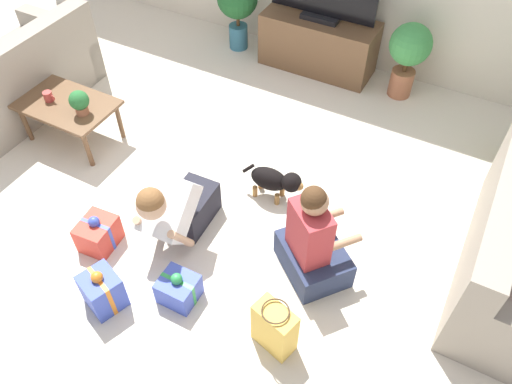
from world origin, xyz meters
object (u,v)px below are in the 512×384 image
Objects in this scene: person_sitting at (313,244)px; tabletop_plant at (79,102)px; person_kneeling at (176,208)px; potted_plant_back_right at (409,52)px; dog at (276,180)px; gift_box_c at (179,289)px; gift_bag_a at (275,328)px; potted_plant_back_left at (237,2)px; gift_box_b at (98,233)px; coffee_table at (68,108)px; mug at (48,96)px; gift_box_a at (103,291)px; sofa_left at (8,84)px; tv_console at (318,44)px.

tabletop_plant is at bearing 32.57° from person_sitting.
potted_plant_back_right is at bearing 67.45° from person_kneeling.
potted_plant_back_right is 1.98m from dog.
person_sitting reaches higher than gift_box_c.
gift_bag_a is at bearing -155.86° from dog.
gift_box_c is at bearing -67.64° from potted_plant_back_left.
potted_plant_back_right is 3.33m from gift_box_b.
person_kneeling is 1.04m from person_sitting.
gift_box_c is (0.30, -0.46, -0.23)m from person_kneeling.
gift_bag_a is (0.03, -0.65, -0.11)m from person_sitting.
coffee_table is 2.08m from gift_box_c.
potted_plant_back_right is 0.88× the size of person_sitting.
dog is 1.30m from gift_bag_a.
tabletop_plant is (-0.79, 0.83, 0.40)m from gift_box_b.
person_kneeling is 1.15m from gift_bag_a.
mug is at bearing -140.66° from potted_plant_back_right.
gift_box_b is at bearing 134.04° from gift_box_a.
gift_box_b is at bearing -46.37° from tabletop_plant.
dog is 2.44× the size of tabletop_plant.
tabletop_plant is at bearing 158.39° from gift_bag_a.
potted_plant_back_right is at bearing 40.52° from coffee_table.
tv_console is (2.35, 2.09, -0.00)m from sofa_left.
tabletop_plant reaches higher than dog.
gift_box_a is at bearing -41.95° from coffee_table.
mug reaches higher than gift_box_c.
tabletop_plant is (-2.34, 0.93, 0.33)m from gift_bag_a.
tv_console is 0.98m from potted_plant_back_right.
coffee_table is 3.13× the size of gift_box_c.
dog is at bearing -76.31° from tv_console.
potted_plant_back_right is at bearing 121.73° from sofa_left.
potted_plant_back_right reaches higher than gift_bag_a.
potted_plant_back_right reaches higher than gift_box_b.
coffee_table is 0.18m from mug.
tv_console reaches higher than gift_box_b.
potted_plant_back_right is (0.95, -0.05, 0.21)m from tv_console.
gift_box_b is 1.21m from tabletop_plant.
gift_box_b is 1.55m from gift_bag_a.
person_sitting reaches higher than sofa_left.
gift_box_c is 2.21m from mug.
potted_plant_back_left reaches higher than dog.
gift_bag_a is at bearing -3.61° from gift_box_b.
person_kneeling reaches higher than gift_bag_a.
tv_console is at bearing 59.67° from tabletop_plant.
tabletop_plant is (0.38, 0.00, 0.08)m from mug.
potted_plant_back_left is 2.17m from tabletop_plant.
person_sitting is 2.84× the size of gift_box_b.
dog is (0.48, -1.95, -0.08)m from tv_console.
sofa_left is 2.49m from potted_plant_back_left.
tabletop_plant is at bearing -8.98° from coffee_table.
potted_plant_back_right is 2.85× the size of gift_box_c.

